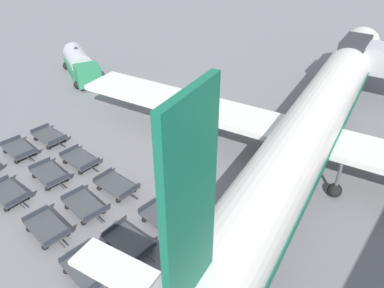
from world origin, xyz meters
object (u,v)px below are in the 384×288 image
Objects in this scene: baggage_dolly_row_mid_a_col_d at (129,242)px; baggage_dolly_row_mid_b_col_a at (49,137)px; baggage_dolly_row_mid_a_col_b at (49,174)px; baggage_dolly_row_mid_a_col_c at (84,206)px; baggage_dolly_row_near_col_b at (8,194)px; baggage_dolly_row_mid_a_col_a at (19,150)px; baggage_dolly_row_near_col_c at (47,228)px; baggage_dolly_row_mid_b_col_d at (163,218)px; airplane at (313,123)px; baggage_dolly_row_mid_b_col_b at (80,160)px; baggage_dolly_row_near_col_d at (87,270)px; fuel_tanker_primary at (80,65)px; baggage_dolly_row_mid_b_col_c at (116,186)px; baggage_dolly_row_mid_b_col_e at (219,257)px.

baggage_dolly_row_mid_a_col_d is 14.47m from baggage_dolly_row_mid_b_col_a.
baggage_dolly_row_mid_a_col_c is (4.73, -0.55, 0.00)m from baggage_dolly_row_mid_a_col_b.
baggage_dolly_row_near_col_b is 7.40m from baggage_dolly_row_mid_b_col_a.
baggage_dolly_row_mid_a_col_a is 1.00× the size of baggage_dolly_row_mid_a_col_b.
baggage_dolly_row_mid_a_col_b is at bearing 144.43° from baggage_dolly_row_near_col_c.
baggage_dolly_row_near_col_b and baggage_dolly_row_mid_b_col_d have the same top height.
airplane is 18.05m from baggage_dolly_row_mid_b_col_b.
baggage_dolly_row_near_col_d is (-4.89, -17.77, -2.92)m from airplane.
baggage_dolly_row_mid_a_col_c is at bearing -122.14° from airplane.
baggage_dolly_row_near_col_d is (23.19, -17.68, -0.82)m from fuel_tanker_primary.
baggage_dolly_row_near_col_c is 5.41m from baggage_dolly_row_mid_b_col_c.
airplane is at bearing 30.69° from baggage_dolly_row_mid_b_col_a.
fuel_tanker_primary is 2.44× the size of baggage_dolly_row_mid_b_col_a.
baggage_dolly_row_near_col_c and baggage_dolly_row_mid_b_col_a have the same top height.
fuel_tanker_primary is 16.51m from baggage_dolly_row_mid_a_col_a.
baggage_dolly_row_near_col_d is 15.19m from baggage_dolly_row_mid_b_col_a.
baggage_dolly_row_mid_b_col_c is (0.30, 5.40, 0.00)m from baggage_dolly_row_near_col_c.
baggage_dolly_row_near_col_d is 1.00× the size of baggage_dolly_row_mid_a_col_c.
airplane is 11.76× the size of baggage_dolly_row_mid_b_col_a.
baggage_dolly_row_near_col_b is at bearing -129.92° from airplane.
airplane is 23.31m from baggage_dolly_row_mid_a_col_a.
baggage_dolly_row_near_col_d is at bearing -134.88° from baggage_dolly_row_mid_b_col_e.
baggage_dolly_row_mid_a_col_a and baggage_dolly_row_mid_b_col_a have the same top height.
baggage_dolly_row_near_col_c and baggage_dolly_row_mid_b_col_e have the same top height.
airplane reaches higher than baggage_dolly_row_near_col_b.
airplane is 11.65× the size of baggage_dolly_row_mid_a_col_c.
baggage_dolly_row_mid_b_col_a is (-4.57, 3.08, 0.00)m from baggage_dolly_row_mid_a_col_b.
baggage_dolly_row_mid_a_col_a is 2.69m from baggage_dolly_row_mid_b_col_a.
baggage_dolly_row_near_col_b is 0.98× the size of baggage_dolly_row_mid_a_col_b.
baggage_dolly_row_mid_a_col_a and baggage_dolly_row_mid_b_col_b have the same top height.
baggage_dolly_row_mid_a_col_a is at bearing -55.26° from fuel_tanker_primary.
fuel_tanker_primary reaches higher than baggage_dolly_row_mid_b_col_b.
baggage_dolly_row_mid_b_col_c is at bearing -5.58° from baggage_dolly_row_mid_b_col_a.
baggage_dolly_row_near_col_d and baggage_dolly_row_mid_a_col_d have the same top height.
baggage_dolly_row_mid_a_col_a is 1.01× the size of baggage_dolly_row_mid_b_col_e.
baggage_dolly_row_mid_a_col_d is 1.00× the size of baggage_dolly_row_mid_b_col_a.
airplane reaches higher than baggage_dolly_row_mid_b_col_b.
baggage_dolly_row_mid_b_col_e is (4.83, 2.35, 0.00)m from baggage_dolly_row_mid_a_col_d.
baggage_dolly_row_near_col_d is at bearing -105.38° from airplane.
baggage_dolly_row_near_col_b is 0.99× the size of baggage_dolly_row_mid_b_col_b.
airplane is 15.22m from baggage_dolly_row_mid_b_col_c.
baggage_dolly_row_near_col_c is at bearing -21.33° from baggage_dolly_row_mid_a_col_a.
baggage_dolly_row_near_col_b and baggage_dolly_row_mid_a_col_b have the same top height.
baggage_dolly_row_mid_a_col_b and baggage_dolly_row_mid_b_col_e have the same top height.
baggage_dolly_row_near_col_b is 0.98× the size of baggage_dolly_row_near_col_d.
baggage_dolly_row_near_col_c is 10.72m from baggage_dolly_row_mid_b_col_e.
airplane is at bearing 52.66° from baggage_dolly_row_mid_b_col_c.
baggage_dolly_row_mid_a_col_a and baggage_dolly_row_mid_a_col_d have the same top height.
baggage_dolly_row_mid_a_col_a is (-4.41, 3.41, 0.00)m from baggage_dolly_row_near_col_b.
baggage_dolly_row_mid_b_col_a and baggage_dolly_row_mid_b_col_c have the same top height.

